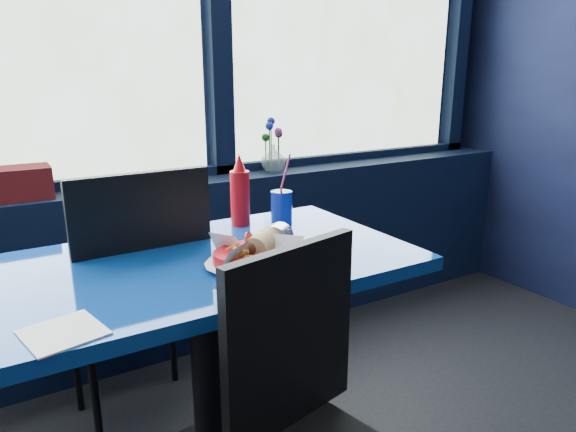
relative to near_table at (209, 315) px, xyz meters
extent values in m
plane|color=black|center=(-0.30, 1.00, 0.93)|extent=(5.00, 0.00, 5.00)
cube|color=black|center=(-0.30, 0.87, -0.17)|extent=(5.00, 0.26, 0.80)
cube|color=black|center=(-0.30, 0.95, 0.24)|extent=(4.80, 0.08, 0.06)
cylinder|color=black|center=(0.00, 0.00, -0.23)|extent=(0.12, 0.12, 0.68)
cube|color=navy|center=(0.00, 0.00, 0.16)|extent=(1.20, 0.70, 0.04)
cube|color=black|center=(0.04, -0.42, 0.11)|extent=(0.38, 0.11, 0.45)
cube|color=black|center=(-0.13, 0.38, -0.09)|extent=(0.45, 0.45, 0.04)
cube|color=black|center=(-0.13, 0.17, 0.17)|extent=(0.42, 0.04, 0.49)
cylinder|color=black|center=(0.06, 0.58, -0.34)|extent=(0.03, 0.03, 0.46)
cylinder|color=black|center=(0.06, 0.20, -0.34)|extent=(0.03, 0.03, 0.46)
cylinder|color=black|center=(-0.32, 0.57, -0.34)|extent=(0.03, 0.03, 0.46)
cylinder|color=black|center=(-0.32, 0.19, -0.34)|extent=(0.03, 0.03, 0.46)
imported|color=silver|center=(0.71, 0.85, 0.30)|extent=(0.17, 0.17, 0.13)
cylinder|color=#1E5919|center=(0.69, 0.85, 0.34)|extent=(0.01, 0.01, 0.21)
sphere|color=#202CBC|center=(0.69, 0.85, 0.45)|extent=(0.04, 0.04, 0.04)
cylinder|color=#1E5919|center=(0.73, 0.84, 0.32)|extent=(0.01, 0.01, 0.18)
sphere|color=#E042A8|center=(0.73, 0.84, 0.43)|extent=(0.04, 0.04, 0.04)
cylinder|color=#1E5919|center=(0.71, 0.87, 0.35)|extent=(0.01, 0.01, 0.23)
sphere|color=#202CBC|center=(0.71, 0.87, 0.47)|extent=(0.04, 0.04, 0.04)
cylinder|color=#1E5919|center=(0.67, 0.87, 0.31)|extent=(0.01, 0.01, 0.15)
sphere|color=#1E5919|center=(0.67, 0.87, 0.40)|extent=(0.04, 0.04, 0.04)
cylinder|color=#1E5919|center=(0.74, 0.86, 0.31)|extent=(0.01, 0.01, 0.17)
sphere|color=#1E5919|center=(0.74, 0.86, 0.41)|extent=(0.04, 0.04, 0.04)
cylinder|color=#AF0B11|center=(0.10, -0.12, 0.20)|extent=(0.29, 0.29, 0.05)
cylinder|color=white|center=(0.10, -0.12, 0.19)|extent=(0.27, 0.27, 0.00)
cylinder|color=silver|center=(0.19, -0.09, 0.24)|extent=(0.09, 0.10, 0.08)
sphere|color=#5A301E|center=(0.09, -0.14, 0.24)|extent=(0.05, 0.05, 0.05)
cylinder|color=#B01912|center=(0.08, -0.13, 0.26)|extent=(0.06, 0.06, 0.01)
cylinder|color=#AF0B11|center=(0.23, 0.25, 0.28)|extent=(0.07, 0.07, 0.19)
cone|color=#AF0B11|center=(0.23, 0.25, 0.41)|extent=(0.05, 0.05, 0.06)
cylinder|color=#0E289B|center=(0.36, 0.18, 0.24)|extent=(0.08, 0.08, 0.12)
cylinder|color=black|center=(0.36, 0.18, 0.30)|extent=(0.07, 0.07, 0.01)
cylinder|color=#F93472|center=(0.37, 0.18, 0.35)|extent=(0.02, 0.06, 0.17)
cube|color=white|center=(-0.42, -0.27, 0.18)|extent=(0.18, 0.18, 0.00)
camera|label=1|loc=(-0.52, -1.33, 0.70)|focal=32.00mm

